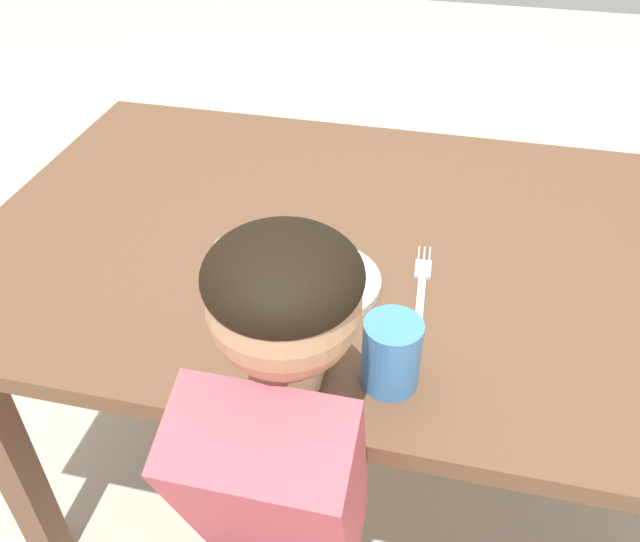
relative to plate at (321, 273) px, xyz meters
The scene contains 6 objects.
ground_plane 0.76m from the plate, 56.09° to the left, with size 8.00×8.00×0.00m, color beige.
dining_table 0.19m from the plate, 56.09° to the left, with size 1.50×0.90×0.73m.
plate is the anchor object (origin of this frame).
fork 0.17m from the plate, ahead, with size 0.03×0.24×0.01m.
spoon 0.17m from the plate, behind, with size 0.09×0.21×0.01m.
drinking_cup 0.24m from the plate, 53.75° to the right, with size 0.08×0.08×0.11m, color #4188CF.
Camera 1 is at (0.10, -0.98, 1.43)m, focal length 37.40 mm.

